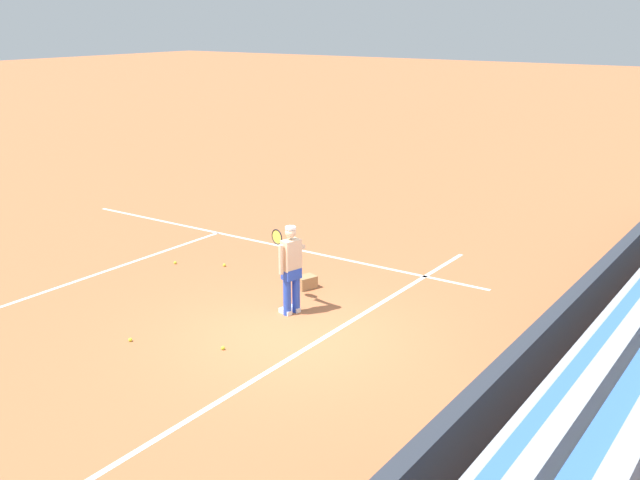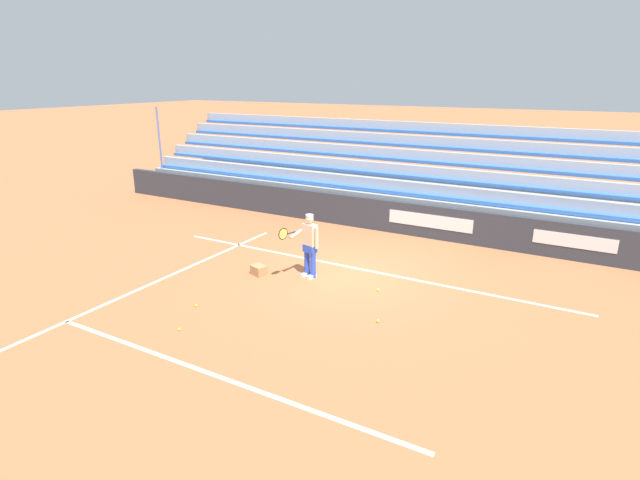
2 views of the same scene
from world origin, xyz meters
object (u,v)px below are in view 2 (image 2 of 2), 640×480
(tennis_ball_toward_net, at_px, (378,321))
(tennis_ball_stray_back, at_px, (378,290))
(tennis_player, at_px, (309,245))
(tennis_ball_by_box, at_px, (180,329))
(ball_box_cardboard, at_px, (259,270))
(tennis_ball_far_right, at_px, (196,305))

(tennis_ball_toward_net, height_order, tennis_ball_stray_back, same)
(tennis_ball_stray_back, bearing_deg, tennis_ball_toward_net, 113.03)
(tennis_player, relative_size, tennis_ball_by_box, 25.98)
(tennis_player, distance_m, ball_box_cardboard, 1.57)
(tennis_ball_toward_net, relative_size, tennis_ball_stray_back, 1.00)
(tennis_player, distance_m, tennis_ball_by_box, 4.10)
(tennis_ball_far_right, bearing_deg, ball_box_cardboard, -92.21)
(ball_box_cardboard, distance_m, tennis_ball_by_box, 3.40)
(tennis_player, height_order, tennis_ball_far_right, tennis_player)
(tennis_ball_by_box, height_order, tennis_ball_toward_net, same)
(tennis_ball_by_box, xyz_separation_m, tennis_ball_stray_back, (-2.82, -3.95, 0.00))
(ball_box_cardboard, xyz_separation_m, tennis_ball_by_box, (-0.41, 3.37, -0.10))
(ball_box_cardboard, xyz_separation_m, tennis_ball_toward_net, (-3.90, 0.97, -0.10))
(tennis_ball_by_box, bearing_deg, ball_box_cardboard, -83.02)
(ball_box_cardboard, distance_m, tennis_ball_stray_back, 3.29)
(tennis_player, relative_size, ball_box_cardboard, 4.29)
(tennis_ball_stray_back, bearing_deg, tennis_ball_far_right, 41.21)
(tennis_player, distance_m, tennis_ball_toward_net, 3.17)
(tennis_player, xyz_separation_m, tennis_ball_by_box, (0.84, 3.92, -0.86))
(tennis_ball_by_box, bearing_deg, tennis_ball_toward_net, -145.43)
(ball_box_cardboard, relative_size, tennis_ball_by_box, 6.06)
(tennis_player, bearing_deg, ball_box_cardboard, 23.60)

